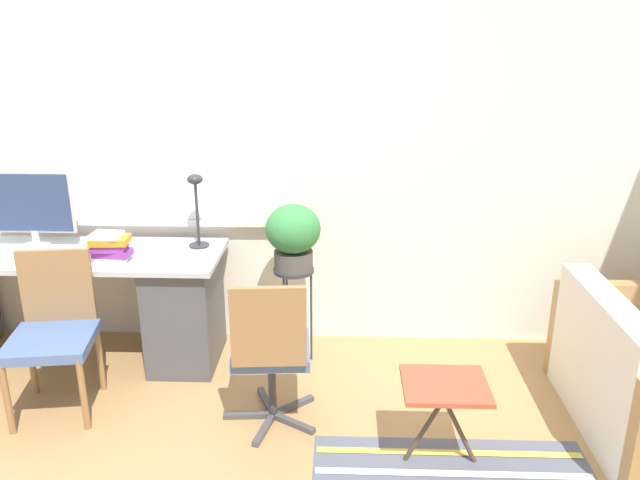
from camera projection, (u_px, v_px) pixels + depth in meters
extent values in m
plane|color=tan|center=(177.00, 385.00, 3.76)|extent=(14.00, 14.00, 0.00)
cube|color=white|center=(189.00, 142.00, 3.98)|extent=(9.00, 0.06, 2.70)
cube|color=silver|center=(93.00, 111.00, 3.90)|extent=(0.86, 0.02, 1.47)
cube|color=white|center=(92.00, 111.00, 3.89)|extent=(0.79, 0.01, 1.40)
cube|color=silver|center=(235.00, 112.00, 3.87)|extent=(0.86, 0.02, 1.47)
cube|color=white|center=(235.00, 112.00, 3.86)|extent=(0.79, 0.01, 1.40)
cube|color=silver|center=(173.00, 221.00, 4.12)|extent=(1.81, 0.11, 0.04)
cube|color=#B2B7BC|center=(55.00, 255.00, 3.85)|extent=(2.05, 0.62, 0.03)
cube|color=#4C4C51|center=(185.00, 310.00, 3.94)|extent=(0.40, 0.54, 0.70)
cylinder|color=silver|center=(37.00, 245.00, 3.94)|extent=(0.16, 0.16, 0.02)
cylinder|color=silver|center=(36.00, 237.00, 3.92)|extent=(0.05, 0.05, 0.09)
cube|color=silver|center=(30.00, 202.00, 3.85)|extent=(0.53, 0.02, 0.39)
cube|color=navy|center=(29.00, 203.00, 3.84)|extent=(0.51, 0.01, 0.36)
cube|color=silver|center=(10.00, 261.00, 3.68)|extent=(0.38, 0.13, 0.02)
ellipsoid|color=silver|center=(54.00, 258.00, 3.70)|extent=(0.04, 0.06, 0.03)
cylinder|color=#2D2D33|center=(199.00, 245.00, 3.95)|extent=(0.13, 0.13, 0.01)
cylinder|color=#2D2D33|center=(197.00, 214.00, 3.88)|extent=(0.02, 0.02, 0.40)
ellipsoid|color=#2D2D33|center=(195.00, 179.00, 3.81)|extent=(0.10, 0.10, 0.06)
cube|color=white|center=(112.00, 259.00, 3.68)|extent=(0.20, 0.18, 0.03)
cube|color=purple|center=(112.00, 253.00, 3.68)|extent=(0.23, 0.15, 0.04)
cube|color=purple|center=(109.00, 246.00, 3.67)|extent=(0.21, 0.16, 0.04)
cube|color=orange|center=(110.00, 240.00, 3.65)|extent=(0.22, 0.16, 0.04)
cube|color=white|center=(106.00, 235.00, 3.64)|extent=(0.18, 0.16, 0.02)
cylinder|color=olive|center=(7.00, 398.00, 3.25)|extent=(0.04, 0.04, 0.43)
cylinder|color=olive|center=(83.00, 394.00, 3.29)|extent=(0.04, 0.04, 0.43)
cylinder|color=olive|center=(31.00, 361.00, 3.62)|extent=(0.04, 0.04, 0.43)
cylinder|color=olive|center=(100.00, 357.00, 3.65)|extent=(0.04, 0.04, 0.43)
cube|color=#4C6699|center=(51.00, 342.00, 3.38)|extent=(0.50, 0.48, 0.06)
cube|color=olive|center=(57.00, 285.00, 3.52)|extent=(0.40, 0.09, 0.43)
cube|color=#47474C|center=(248.00, 415.00, 3.45)|extent=(0.28, 0.06, 0.03)
cube|color=#47474C|center=(264.00, 429.00, 3.33)|extent=(0.10, 0.28, 0.03)
cube|color=#47474C|center=(293.00, 423.00, 3.38)|extent=(0.25, 0.18, 0.03)
cube|color=#47474C|center=(293.00, 406.00, 3.53)|extent=(0.23, 0.20, 0.03)
cube|color=#47474C|center=(266.00, 401.00, 3.57)|extent=(0.14, 0.27, 0.03)
cylinder|color=#333338|center=(272.00, 384.00, 3.39)|extent=(0.04, 0.04, 0.36)
cube|color=#4C6699|center=(271.00, 350.00, 3.32)|extent=(0.43, 0.42, 0.06)
cube|color=olive|center=(268.00, 327.00, 3.04)|extent=(0.38, 0.06, 0.42)
cube|color=white|center=(608.00, 327.00, 3.18)|extent=(0.16, 1.02, 0.30)
cube|color=#A87F4C|center=(620.00, 329.00, 3.79)|extent=(0.84, 0.09, 0.61)
cylinder|color=#333338|center=(294.00, 270.00, 3.86)|extent=(0.25, 0.25, 0.02)
cylinder|color=#333338|center=(311.00, 317.00, 3.96)|extent=(0.01, 0.01, 0.61)
cylinder|color=#333338|center=(287.00, 310.00, 4.05)|extent=(0.01, 0.01, 0.61)
cylinder|color=#333338|center=(285.00, 323.00, 3.87)|extent=(0.01, 0.01, 0.61)
cylinder|color=#514C47|center=(294.00, 260.00, 3.83)|extent=(0.24, 0.24, 0.12)
ellipsoid|color=#388442|center=(293.00, 229.00, 3.77)|extent=(0.34, 0.34, 0.30)
cube|color=#565B6B|center=(454.00, 474.00, 3.01)|extent=(1.37, 0.55, 0.01)
cube|color=white|center=(454.00, 474.00, 3.01)|extent=(1.34, 0.04, 0.00)
cube|color=#DBCC4C|center=(448.00, 452.00, 3.16)|extent=(1.34, 0.04, 0.00)
cube|color=#B24C33|center=(445.00, 385.00, 2.97)|extent=(0.41, 0.35, 0.02)
cylinder|color=#4C3D2D|center=(428.00, 425.00, 3.04)|extent=(0.22, 0.02, 0.43)
cylinder|color=#4C3D2D|center=(457.00, 425.00, 3.04)|extent=(0.22, 0.02, 0.43)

